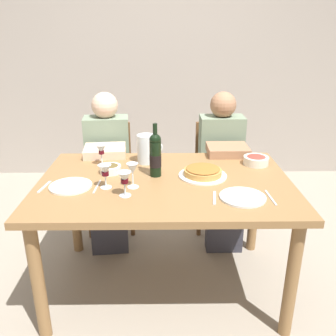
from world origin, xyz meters
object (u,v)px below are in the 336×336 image
(salad_bowl, at_px, (256,160))
(dinner_plate_left_setting, at_px, (243,197))
(dining_table, at_px, (165,194))
(dinner_plate_right_setting, at_px, (71,186))
(water_pitcher, at_px, (146,151))
(baked_tart, at_px, (203,172))
(wine_glass_left_diner, at_px, (101,151))
(wine_bottle, at_px, (155,155))
(diner_left, at_px, (108,166))
(chair_right, at_px, (217,168))
(diner_right, at_px, (222,165))
(wine_glass_centre, at_px, (124,179))
(chair_left, at_px, (110,169))
(wine_glass_right_diner, at_px, (105,171))
(wine_glass_spare, at_px, (132,170))
(olive_bowl, at_px, (110,168))

(salad_bowl, bearing_deg, dinner_plate_left_setting, -110.66)
(dining_table, distance_m, salad_bowl, 0.67)
(salad_bowl, relative_size, dinner_plate_right_setting, 0.68)
(water_pitcher, relative_size, baked_tart, 0.65)
(dining_table, bearing_deg, wine_glass_left_diner, 148.50)
(water_pitcher, distance_m, dinner_plate_left_setting, 0.78)
(wine_bottle, relative_size, diner_left, 0.28)
(water_pitcher, height_order, chair_right, water_pitcher)
(diner_right, bearing_deg, baked_tart, 68.67)
(wine_bottle, distance_m, salad_bowl, 0.70)
(water_pitcher, bearing_deg, dinner_plate_right_setting, -136.02)
(diner_left, distance_m, diner_right, 0.89)
(wine_bottle, height_order, wine_glass_left_diner, wine_bottle)
(wine_glass_centre, height_order, chair_left, wine_glass_centre)
(dining_table, height_order, water_pitcher, water_pitcher)
(dinner_plate_right_setting, bearing_deg, wine_glass_left_diner, 69.98)
(wine_glass_right_diner, bearing_deg, wine_glass_spare, 1.08)
(baked_tart, height_order, dinner_plate_right_setting, baked_tart)
(diner_left, bearing_deg, wine_glass_centre, 99.38)
(wine_bottle, height_order, water_pitcher, wine_bottle)
(dinner_plate_right_setting, xyz_separation_m, chair_left, (0.08, 0.96, -0.27))
(chair_left, bearing_deg, diner_left, 89.06)
(dinner_plate_right_setting, height_order, diner_left, diner_left)
(dining_table, xyz_separation_m, wine_glass_left_diner, (-0.41, 0.25, 0.19))
(dinner_plate_left_setting, xyz_separation_m, dinner_plate_right_setting, (-0.95, 0.16, 0.00))
(salad_bowl, relative_size, olive_bowl, 1.24)
(dinner_plate_left_setting, height_order, diner_left, diner_left)
(dining_table, bearing_deg, wine_glass_centre, -135.31)
(wine_glass_left_diner, height_order, dinner_plate_left_setting, wine_glass_left_diner)
(dining_table, height_order, salad_bowl, salad_bowl)
(salad_bowl, relative_size, chair_right, 0.19)
(dinner_plate_left_setting, bearing_deg, wine_glass_centre, 176.66)
(wine_glass_spare, height_order, chair_right, wine_glass_spare)
(salad_bowl, xyz_separation_m, wine_glass_centre, (-0.82, -0.47, 0.07))
(salad_bowl, relative_size, diner_left, 0.14)
(wine_glass_spare, relative_size, chair_left, 0.17)
(wine_glass_centre, bearing_deg, dining_table, 44.69)
(dinner_plate_left_setting, bearing_deg, olive_bowl, 153.59)
(chair_left, bearing_deg, wine_glass_spare, 100.47)
(dining_table, distance_m, wine_glass_centre, 0.36)
(diner_left, bearing_deg, dinner_plate_left_setting, 128.61)
(salad_bowl, distance_m, wine_glass_right_diner, 1.01)
(wine_bottle, height_order, dinner_plate_right_setting, wine_bottle)
(dining_table, bearing_deg, baked_tart, 13.93)
(olive_bowl, bearing_deg, salad_bowl, 8.21)
(wine_glass_centre, relative_size, chair_left, 0.16)
(dinner_plate_left_setting, bearing_deg, dining_table, 148.98)
(water_pitcher, relative_size, wine_glass_centre, 1.38)
(salad_bowl, height_order, chair_right, chair_right)
(diner_left, bearing_deg, wine_glass_spare, 103.93)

